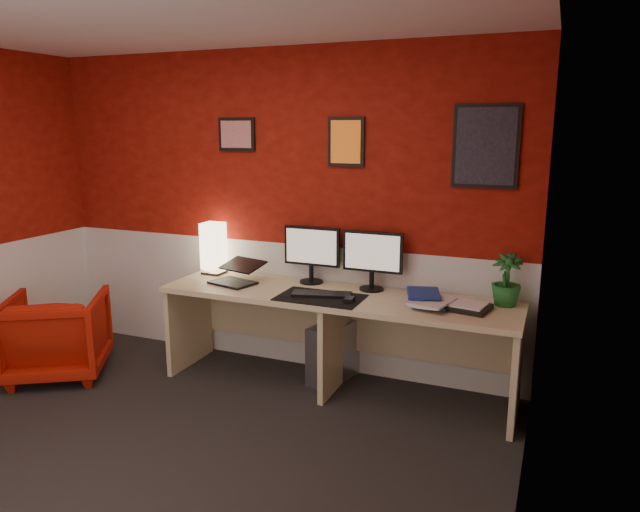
{
  "coord_description": "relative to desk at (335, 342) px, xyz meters",
  "views": [
    {
      "loc": [
        2.09,
        -2.4,
        1.91
      ],
      "look_at": [
        0.6,
        1.21,
        1.05
      ],
      "focal_mm": 33.06,
      "sensor_mm": 36.0,
      "label": 1
    }
  ],
  "objects": [
    {
      "name": "wall_back",
      "position": [
        -0.64,
        0.34,
        0.89
      ],
      "size": [
        4.0,
        0.01,
        2.5
      ],
      "primitive_type": "cube",
      "color": "maroon",
      "rests_on": "ground"
    },
    {
      "name": "book_bottom",
      "position": [
        0.59,
        0.02,
        0.38
      ],
      "size": [
        0.25,
        0.33,
        0.03
      ],
      "primitive_type": "imported",
      "rotation": [
        0.0,
        0.0,
        -0.05
      ],
      "color": "navy",
      "rests_on": "desk"
    },
    {
      "name": "art_left",
      "position": [
        -0.97,
        0.33,
        1.49
      ],
      "size": [
        0.32,
        0.02,
        0.26
      ],
      "primitive_type": "cube",
      "color": "red",
      "rests_on": "wall_back"
    },
    {
      "name": "book_top",
      "position": [
        0.52,
        0.0,
        0.43
      ],
      "size": [
        0.29,
        0.34,
        0.03
      ],
      "primitive_type": "imported",
      "rotation": [
        0.0,
        0.0,
        0.29
      ],
      "color": "navy",
      "rests_on": "book_middle"
    },
    {
      "name": "wall_right",
      "position": [
        1.36,
        -1.41,
        0.89
      ],
      "size": [
        0.01,
        3.5,
        2.5
      ],
      "primitive_type": "cube",
      "color": "maroon",
      "rests_on": "ground"
    },
    {
      "name": "potted_plant",
      "position": [
        1.15,
        0.19,
        0.54
      ],
      "size": [
        0.22,
        0.22,
        0.36
      ],
      "primitive_type": "imported",
      "rotation": [
        0.0,
        0.0,
        -0.08
      ],
      "color": "#19591E",
      "rests_on": "desk"
    },
    {
      "name": "monitor_left",
      "position": [
        -0.29,
        0.23,
        0.66
      ],
      "size": [
        0.45,
        0.06,
        0.58
      ],
      "primitive_type": "cube",
      "color": "black",
      "rests_on": "desk"
    },
    {
      "name": "desk_mat",
      "position": [
        -0.07,
        -0.12,
        0.37
      ],
      "size": [
        0.6,
        0.38,
        0.01
      ],
      "primitive_type": "cube",
      "color": "black",
      "rests_on": "desk"
    },
    {
      "name": "ground",
      "position": [
        -0.64,
        -1.41,
        -0.36
      ],
      "size": [
        4.0,
        3.5,
        0.01
      ],
      "primitive_type": "cube",
      "color": "black",
      "rests_on": "ground"
    },
    {
      "name": "mouse",
      "position": [
        0.16,
        -0.15,
        0.39
      ],
      "size": [
        0.07,
        0.11,
        0.03
      ],
      "primitive_type": "cube",
      "rotation": [
        0.0,
        0.0,
        0.11
      ],
      "color": "black",
      "rests_on": "desk_mat"
    },
    {
      "name": "keyboard",
      "position": [
        -0.08,
        -0.08,
        0.38
      ],
      "size": [
        0.44,
        0.24,
        0.02
      ],
      "primitive_type": "cube",
      "rotation": [
        0.0,
        0.0,
        0.25
      ],
      "color": "black",
      "rests_on": "desk_mat"
    },
    {
      "name": "shoji_lamp",
      "position": [
        -1.14,
        0.2,
        0.56
      ],
      "size": [
        0.16,
        0.16,
        0.4
      ],
      "primitive_type": "cube",
      "color": "#FFE5B2",
      "rests_on": "desk"
    },
    {
      "name": "pc_tower",
      "position": [
        -0.07,
        0.15,
        -0.14
      ],
      "size": [
        0.3,
        0.49,
        0.45
      ],
      "primitive_type": "cube",
      "rotation": [
        0.0,
        0.0,
        -0.24
      ],
      "color": "#99999E",
      "rests_on": "ground"
    },
    {
      "name": "armchair",
      "position": [
        -2.1,
        -0.58,
        -0.04
      ],
      "size": [
        0.97,
        0.97,
        0.65
      ],
      "primitive_type": "imported",
      "rotation": [
        0.0,
        0.0,
        3.69
      ],
      "color": "#AE1707",
      "rests_on": "ground"
    },
    {
      "name": "ceiling",
      "position": [
        -0.64,
        -1.41,
        2.13
      ],
      "size": [
        4.0,
        3.5,
        0.01
      ],
      "primitive_type": "cube",
      "color": "white",
      "rests_on": "ground"
    },
    {
      "name": "desk",
      "position": [
        0.0,
        0.0,
        0.0
      ],
      "size": [
        2.6,
        0.65,
        0.73
      ],
      "primitive_type": "cube",
      "color": "#D1B886",
      "rests_on": "ground"
    },
    {
      "name": "art_right",
      "position": [
        0.95,
        0.33,
        1.42
      ],
      "size": [
        0.44,
        0.02,
        0.56
      ],
      "primitive_type": "cube",
      "color": "black",
      "rests_on": "wall_back"
    },
    {
      "name": "monitor_right",
      "position": [
        0.2,
        0.21,
        0.66
      ],
      "size": [
        0.45,
        0.06,
        0.58
      ],
      "primitive_type": "cube",
      "color": "black",
      "rests_on": "desk"
    },
    {
      "name": "art_center",
      "position": [
        -0.05,
        0.33,
        1.44
      ],
      "size": [
        0.28,
        0.02,
        0.36
      ],
      "primitive_type": "cube",
      "color": "orange",
      "rests_on": "wall_back"
    },
    {
      "name": "zen_tray",
      "position": [
        0.9,
        0.0,
        0.38
      ],
      "size": [
        0.39,
        0.31,
        0.03
      ],
      "primitive_type": "cube",
      "rotation": [
        0.0,
        0.0,
        -0.18
      ],
      "color": "black",
      "rests_on": "desk"
    },
    {
      "name": "laptop",
      "position": [
        -0.83,
        -0.03,
        0.47
      ],
      "size": [
        0.38,
        0.31,
        0.22
      ],
      "primitive_type": "cube",
      "rotation": [
        0.0,
        0.0,
        -0.26
      ],
      "color": "black",
      "rests_on": "desk"
    },
    {
      "name": "book_middle",
      "position": [
        0.6,
        -0.03,
        0.4
      ],
      "size": [
        0.29,
        0.36,
        0.02
      ],
      "primitive_type": "imported",
      "rotation": [
        0.0,
        0.0,
        -0.22
      ],
      "color": "silver",
      "rests_on": "book_bottom"
    },
    {
      "name": "wainscot_right",
      "position": [
        1.36,
        -1.41,
        0.14
      ],
      "size": [
        0.01,
        3.5,
        1.0
      ],
      "primitive_type": "cube",
      "color": "silver",
      "rests_on": "ground"
    },
    {
      "name": "wainscot_back",
      "position": [
        -0.64,
        0.34,
        0.14
      ],
      "size": [
        4.0,
        0.01,
        1.0
      ],
      "primitive_type": "cube",
      "color": "silver",
      "rests_on": "ground"
    }
  ]
}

